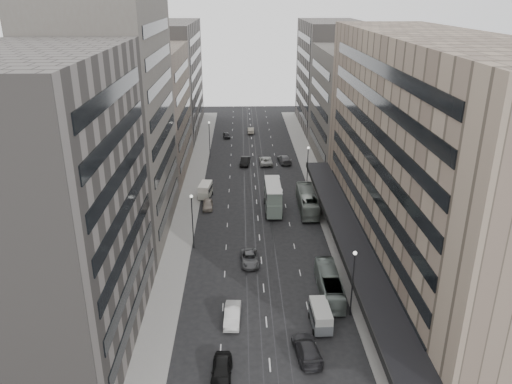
{
  "coord_description": "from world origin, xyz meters",
  "views": [
    {
      "loc": [
        -2.59,
        -52.75,
        34.47
      ],
      "look_at": [
        -0.4,
        19.28,
        5.74
      ],
      "focal_mm": 35.0,
      "sensor_mm": 36.0,
      "label": 1
    }
  ],
  "objects": [
    {
      "name": "sedan_3",
      "position": [
        3.85,
        -11.77,
        0.84
      ],
      "size": [
        3.01,
        6.01,
        1.68
      ],
      "primitive_type": "imported",
      "rotation": [
        0.0,
        0.0,
        3.26
      ],
      "color": "#252528",
      "rests_on": "ground"
    },
    {
      "name": "building_left_b",
      "position": [
        -21.5,
        19.0,
        17.0
      ],
      "size": [
        15.0,
        26.0,
        34.0
      ],
      "primitive_type": "cube",
      "color": "#4F4A44",
      "rests_on": "ground"
    },
    {
      "name": "sedan_2",
      "position": [
        -1.63,
        7.29,
        0.71
      ],
      "size": [
        2.6,
        5.21,
        1.42
      ],
      "primitive_type": "imported",
      "rotation": [
        0.0,
        0.0,
        0.05
      ],
      "color": "#575759",
      "rests_on": "ground"
    },
    {
      "name": "lamp_left_near",
      "position": [
        -9.7,
        12.0,
        5.2
      ],
      "size": [
        0.44,
        0.44,
        8.32
      ],
      "color": "#262628",
      "rests_on": "ground"
    },
    {
      "name": "double_decker",
      "position": [
        2.63,
        24.86,
        2.65
      ],
      "size": [
        2.78,
        8.98,
        4.91
      ],
      "rotation": [
        0.0,
        0.0,
        -0.0
      ],
      "color": "slate",
      "rests_on": "ground"
    },
    {
      "name": "sedan_7",
      "position": [
        6.71,
        50.76,
        0.85
      ],
      "size": [
        3.14,
        6.12,
        1.7
      ],
      "primitive_type": "imported",
      "rotation": [
        0.0,
        0.0,
        3.28
      ],
      "color": "#555457",
      "rests_on": "ground"
    },
    {
      "name": "sedan_0",
      "position": [
        -4.74,
        -14.58,
        0.84
      ],
      "size": [
        2.15,
        4.99,
        1.68
      ],
      "primitive_type": "imported",
      "rotation": [
        0.0,
        0.0,
        -0.03
      ],
      "color": "black",
      "rests_on": "ground"
    },
    {
      "name": "sedan_4",
      "position": [
        -8.5,
        26.28,
        0.73
      ],
      "size": [
        1.85,
        4.31,
        1.45
      ],
      "primitive_type": "imported",
      "rotation": [
        0.0,
        0.0,
        0.03
      ],
      "color": "#A49688",
      "rests_on": "ground"
    },
    {
      "name": "lamp_right_far",
      "position": [
        9.7,
        35.0,
        5.2
      ],
      "size": [
        0.44,
        0.44,
        8.32
      ],
      "color": "#262628",
      "rests_on": "ground"
    },
    {
      "name": "sedan_8",
      "position": [
        -6.36,
        71.48,
        0.68
      ],
      "size": [
        2.11,
        4.15,
        1.35
      ],
      "primitive_type": "imported",
      "rotation": [
        0.0,
        0.0,
        0.13
      ],
      "color": "black",
      "rests_on": "ground"
    },
    {
      "name": "sedan_9",
      "position": [
        -0.06,
        76.05,
        0.75
      ],
      "size": [
        1.62,
        4.59,
        1.51
      ],
      "primitive_type": "imported",
      "rotation": [
        0.0,
        0.0,
        3.14
      ],
      "color": "#A79E8A",
      "rests_on": "ground"
    },
    {
      "name": "bus_far",
      "position": [
        8.5,
        25.11,
        1.68
      ],
      "size": [
        3.01,
        12.08,
        3.35
      ],
      "primitive_type": "imported",
      "rotation": [
        0.0,
        0.0,
        3.13
      ],
      "color": "gray",
      "rests_on": "ground"
    },
    {
      "name": "building_left_d",
      "position": [
        -21.5,
        79.0,
        14.0
      ],
      "size": [
        15.0,
        38.0,
        28.0
      ],
      "primitive_type": "cube",
      "color": "#5B5652",
      "rests_on": "ground"
    },
    {
      "name": "sedan_1",
      "position": [
        -3.83,
        -5.71,
        0.82
      ],
      "size": [
        1.97,
        5.08,
        1.65
      ],
      "primitive_type": "imported",
      "rotation": [
        0.0,
        0.0,
        -0.05
      ],
      "color": "silver",
      "rests_on": "ground"
    },
    {
      "name": "sidewalk_right",
      "position": [
        12.0,
        37.5,
        0.07
      ],
      "size": [
        4.0,
        125.0,
        0.15
      ],
      "primitive_type": "cube",
      "color": "gray",
      "rests_on": "ground"
    },
    {
      "name": "lamp_right_near",
      "position": [
        9.7,
        -5.0,
        5.2
      ],
      "size": [
        0.44,
        0.44,
        8.32
      ],
      "color": "#262628",
      "rests_on": "ground"
    },
    {
      "name": "lamp_left_far",
      "position": [
        -9.7,
        55.0,
        5.2
      ],
      "size": [
        0.44,
        0.44,
        8.32
      ],
      "color": "#262628",
      "rests_on": "ground"
    },
    {
      "name": "building_right_mid",
      "position": [
        21.5,
        52.0,
        12.0
      ],
      "size": [
        15.0,
        28.0,
        24.0
      ],
      "primitive_type": "cube",
      "color": "#4F4A44",
      "rests_on": "ground"
    },
    {
      "name": "vw_microbus",
      "position": [
        5.94,
        -6.9,
        1.4
      ],
      "size": [
        2.26,
        4.73,
        2.52
      ],
      "rotation": [
        0.0,
        0.0,
        0.03
      ],
      "color": "#585B5F",
      "rests_on": "ground"
    },
    {
      "name": "building_left_c",
      "position": [
        -21.5,
        46.0,
        12.5
      ],
      "size": [
        15.0,
        28.0,
        25.0
      ],
      "primitive_type": "cube",
      "color": "#716658",
      "rests_on": "ground"
    },
    {
      "name": "bus_near",
      "position": [
        7.96,
        -0.7,
        1.42
      ],
      "size": [
        2.58,
        10.26,
        2.85
      ],
      "primitive_type": "imported",
      "rotation": [
        0.0,
        0.0,
        3.12
      ],
      "color": "gray",
      "rests_on": "ground"
    },
    {
      "name": "panel_van",
      "position": [
        -9.2,
        31.21,
        1.5
      ],
      "size": [
        2.59,
        4.53,
        2.72
      ],
      "rotation": [
        0.0,
        0.0,
        -0.13
      ],
      "color": "#B9B7A7",
      "rests_on": "ground"
    },
    {
      "name": "department_store",
      "position": [
        21.45,
        8.0,
        14.95
      ],
      "size": [
        19.2,
        60.0,
        30.0
      ],
      "color": "gray",
      "rests_on": "ground"
    },
    {
      "name": "sidewalk_left",
      "position": [
        -12.0,
        37.5,
        0.07
      ],
      "size": [
        4.0,
        125.0,
        0.15
      ],
      "primitive_type": "cube",
      "color": "gray",
      "rests_on": "ground"
    },
    {
      "name": "sedan_6",
      "position": [
        2.64,
        50.05,
        0.8
      ],
      "size": [
        2.85,
        5.87,
        1.61
      ],
      "primitive_type": "imported",
      "rotation": [
        0.0,
        0.0,
        3.17
      ],
      "color": "beige",
      "rests_on": "ground"
    },
    {
      "name": "building_right_far",
      "position": [
        21.5,
        82.0,
        14.0
      ],
      "size": [
        15.0,
        32.0,
        28.0
      ],
      "primitive_type": "cube",
      "color": "#5B5652",
      "rests_on": "ground"
    },
    {
      "name": "sedan_5",
      "position": [
        -1.83,
        49.6,
        0.84
      ],
      "size": [
        2.38,
        5.3,
        1.69
      ],
      "primitive_type": "imported",
      "rotation": [
        0.0,
        0.0,
        -0.12
      ],
      "color": "black",
      "rests_on": "ground"
    },
    {
      "name": "building_left_a",
      "position": [
        -21.5,
        -8.0,
        15.0
      ],
      "size": [
        15.0,
        28.0,
        30.0
      ],
      "primitive_type": "cube",
      "color": "#5B5652",
      "rests_on": "ground"
    },
    {
      "name": "ground",
      "position": [
        0.0,
        0.0,
        0.0
      ],
      "size": [
        220.0,
        220.0,
        0.0
      ],
      "primitive_type": "plane",
      "color": "black",
      "rests_on": "ground"
    }
  ]
}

